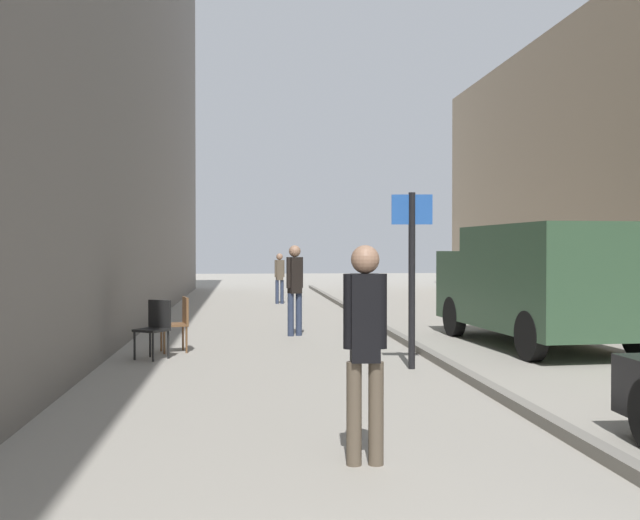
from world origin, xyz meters
The scene contains 9 objects.
ground_plane centered at (0.00, 12.00, 0.00)m, with size 80.00×80.00×0.00m, color gray.
kerb_strip centered at (1.58, 12.00, 0.06)m, with size 0.16×40.00×0.12m, color slate.
pedestrian_main_foreground centered at (-0.43, 4.15, 1.04)m, with size 0.36×0.23×1.80m.
pedestrian_mid_block centered at (-0.29, 22.20, 0.94)m, with size 0.32×0.22×1.63m.
pedestrian_far_crossing centered at (-0.39, 13.26, 1.07)m, with size 0.35×0.28×1.84m.
delivery_van centered at (3.90, 11.18, 1.19)m, with size 2.43×5.14×2.19m.
street_sign_post centered at (1.05, 8.92, 1.55)m, with size 0.60×0.11×2.60m.
cafe_chair_near_window centered at (-2.84, 10.34, 0.55)m, with size 0.61×0.61×0.94m.
cafe_chair_by_doorway centered at (-2.53, 11.10, 0.55)m, with size 0.53×0.53×0.94m.
Camera 1 is at (-1.40, -1.84, 1.77)m, focal length 41.81 mm.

